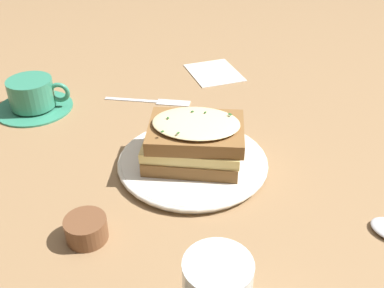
% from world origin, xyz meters
% --- Properties ---
extents(ground_plane, '(2.40, 2.40, 0.00)m').
position_xyz_m(ground_plane, '(0.00, 0.00, 0.00)').
color(ground_plane, olive).
extents(dinner_plate, '(0.24, 0.24, 0.01)m').
position_xyz_m(dinner_plate, '(-0.03, 0.00, 0.01)').
color(dinner_plate, silver).
rests_on(dinner_plate, ground_plane).
extents(sandwich, '(0.18, 0.19, 0.07)m').
position_xyz_m(sandwich, '(-0.03, -0.00, 0.05)').
color(sandwich, brown).
rests_on(sandwich, dinner_plate).
extents(teacup_with_saucer, '(0.15, 0.15, 0.06)m').
position_xyz_m(teacup_with_saucer, '(0.30, 0.13, 0.03)').
color(teacup_with_saucer, '#338466').
rests_on(teacup_with_saucer, ground_plane).
extents(fork, '(0.13, 0.13, 0.00)m').
position_xyz_m(fork, '(0.18, -0.07, 0.00)').
color(fork, silver).
rests_on(fork, ground_plane).
extents(napkin, '(0.15, 0.14, 0.00)m').
position_xyz_m(napkin, '(0.22, -0.25, 0.00)').
color(napkin, silver).
rests_on(napkin, ground_plane).
extents(condiment_pot, '(0.05, 0.05, 0.03)m').
position_xyz_m(condiment_pot, '(-0.07, 0.20, 0.02)').
color(condiment_pot, brown).
rests_on(condiment_pot, ground_plane).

